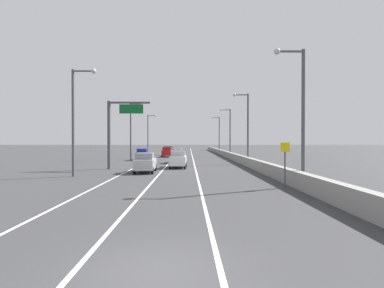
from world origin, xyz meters
The scene contains 20 objects.
ground_plane centered at (0.00, 64.00, 0.00)m, with size 320.00×320.00×0.00m, color #38383A.
lane_stripe_left centered at (-5.50, 55.00, 0.00)m, with size 0.16×130.00×0.00m, color silver.
lane_stripe_center centered at (-2.00, 55.00, 0.00)m, with size 0.16×130.00×0.00m, color silver.
lane_stripe_right centered at (1.50, 55.00, 0.00)m, with size 0.16×130.00×0.00m, color silver.
jersey_barrier_right centered at (7.96, 40.00, 0.55)m, with size 0.60×120.00×1.10m, color gray.
overhead_sign_gantry centered at (-7.26, 26.27, 4.73)m, with size 4.68×0.36×7.50m.
speed_advisory_sign centered at (7.06, 12.66, 1.76)m, with size 0.60×0.11×3.00m.
lamp_post_right_near centered at (8.27, 13.44, 5.44)m, with size 2.14×0.44×9.40m.
lamp_post_right_second centered at (8.32, 32.96, 5.44)m, with size 2.14×0.44×9.40m.
lamp_post_right_third centered at (8.63, 52.47, 5.44)m, with size 2.14×0.44×9.40m.
lamp_post_right_fourth centered at (8.47, 71.99, 5.44)m, with size 2.14×0.44×9.40m.
lamp_post_left_near centered at (-9.05, 19.44, 5.44)m, with size 2.14×0.44×9.40m.
lamp_post_left_mid centered at (-8.48, 42.86, 5.44)m, with size 2.14×0.44×9.40m.
lamp_post_left_far centered at (-8.79, 66.28, 5.44)m, with size 2.14×0.44×9.40m.
car_gray_0 centered at (-0.57, 35.45, 0.94)m, with size 1.97×4.30×1.89m.
car_silver_1 centered at (-3.53, 22.75, 0.96)m, with size 1.97×4.24×1.93m.
car_blue_2 centered at (-6.64, 42.07, 0.93)m, with size 1.92×4.34×1.87m.
car_red_3 centered at (-3.38, 51.57, 0.96)m, with size 1.97×4.46×1.93m.
car_black_4 centered at (-3.65, 59.10, 0.96)m, with size 2.09×4.51×1.92m.
car_white_5 centered at (-0.44, 27.91, 0.98)m, with size 1.91×4.38×1.97m.
Camera 1 is at (0.73, -7.19, 3.12)m, focal length 28.50 mm.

